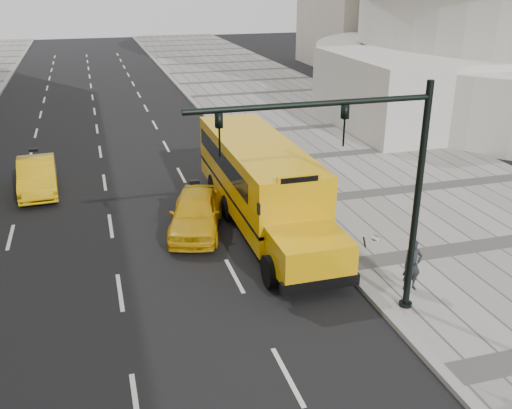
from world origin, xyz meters
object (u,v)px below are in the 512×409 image
object	(u,v)px
taxi_near	(196,213)
traffic_signal	(370,177)
taxi_far	(37,176)
pedestrian	(412,265)
school_bus	(259,176)

from	to	relation	value
taxi_near	traffic_signal	xyz separation A→B (m)	(3.19, -6.88, 3.36)
taxi_far	pedestrian	xyz separation A→B (m)	(10.93, -12.05, 0.22)
taxi_near	traffic_signal	world-z (taller)	traffic_signal
taxi_near	pedestrian	size ratio (longest dim) A/B	2.72
taxi_far	pedestrian	bearing A→B (deg)	-50.98
pedestrian	traffic_signal	world-z (taller)	traffic_signal
pedestrian	taxi_far	bearing A→B (deg)	132.97
school_bus	taxi_far	world-z (taller)	school_bus
taxi_far	pedestrian	distance (m)	16.28
taxi_far	pedestrian	size ratio (longest dim) A/B	2.76
taxi_near	pedestrian	xyz separation A→B (m)	(5.19, -6.11, 0.21)
taxi_near	taxi_far	size ratio (longest dim) A/B	0.99
traffic_signal	taxi_far	bearing A→B (deg)	124.90
taxi_near	taxi_far	world-z (taller)	taxi_near
taxi_far	traffic_signal	bearing A→B (deg)	-58.29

